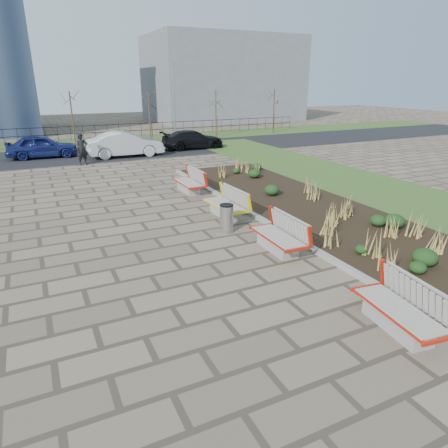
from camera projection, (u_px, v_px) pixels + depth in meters
name	position (u px, v px, depth m)	size (l,w,h in m)	color
ground	(222.00, 317.00, 8.51)	(120.00, 120.00, 0.00)	#766451
planting_bed	(313.00, 211.00, 15.28)	(4.50, 18.00, 0.10)	black
planting_curb	(261.00, 219.00, 14.33)	(0.16, 18.00, 0.15)	gray
grass_verge_near	(402.00, 197.00, 17.23)	(5.00, 38.00, 0.04)	#33511E
grass_verge_far	(74.00, 143.00, 32.26)	(80.00, 5.00, 0.04)	#33511E
road	(84.00, 155.00, 27.17)	(80.00, 7.00, 0.02)	black
bench_a	(399.00, 307.00, 7.93)	(0.90, 2.10, 1.00)	red
bench_b	(277.00, 235.00, 11.69)	(0.90, 2.10, 1.00)	red
bench_c	(225.00, 203.00, 14.67)	(0.90, 2.10, 1.00)	yellow
bench_d	(188.00, 181.00, 17.92)	(0.90, 2.10, 1.00)	red
litter_bin	(227.00, 219.00, 13.13)	(0.44, 0.44, 0.94)	#B2B2B7
pedestrian	(82.00, 149.00, 23.58)	(0.68, 0.44, 1.86)	black
car_blue	(42.00, 146.00, 25.83)	(1.75, 4.34, 1.48)	navy
car_silver	(125.00, 144.00, 26.23)	(1.69, 4.86, 1.60)	#B7B9BF
car_black	(193.00, 139.00, 29.34)	(1.87, 4.60, 1.34)	black
tree_c	(72.00, 119.00, 30.30)	(1.40, 1.40, 4.00)	#4C3D2D
tree_d	(149.00, 116.00, 32.75)	(1.40, 1.40, 4.00)	#4C3D2D
tree_e	(216.00, 113.00, 35.19)	(1.40, 1.40, 4.00)	#4C3D2D
tree_f	(274.00, 111.00, 37.64)	(1.40, 1.40, 4.00)	#4C3D2D
lamp_east	(174.00, 103.00, 32.80)	(0.24, 0.60, 6.00)	gray
railing_fence	(71.00, 133.00, 33.32)	(44.00, 0.10, 1.20)	black
building_grey	(222.00, 79.00, 50.60)	(18.00, 12.00, 10.00)	slate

